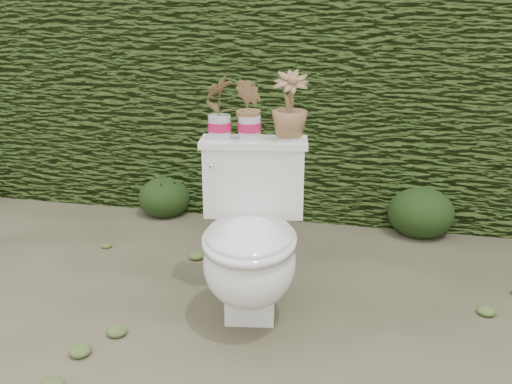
% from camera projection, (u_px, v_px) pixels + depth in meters
% --- Properties ---
extents(ground, '(60.00, 60.00, 0.00)m').
position_uv_depth(ground, '(250.00, 303.00, 2.75)').
color(ground, '#6B654A').
rests_on(ground, ground).
extents(hedge, '(8.00, 1.00, 1.60)m').
position_uv_depth(hedge, '(301.00, 88.00, 3.97)').
color(hedge, '#3F591D').
rests_on(hedge, ground).
extents(toilet, '(0.56, 0.74, 0.78)m').
position_uv_depth(toilet, '(251.00, 243.00, 2.56)').
color(toilet, white).
rests_on(toilet, ground).
extents(potted_plant_left, '(0.16, 0.18, 0.28)m').
position_uv_depth(potted_plant_left, '(219.00, 109.00, 2.61)').
color(potted_plant_left, '#2B7E27').
rests_on(potted_plant_left, toilet).
extents(potted_plant_center, '(0.18, 0.19, 0.27)m').
position_uv_depth(potted_plant_center, '(249.00, 111.00, 2.61)').
color(potted_plant_center, '#2B7E27').
rests_on(potted_plant_center, toilet).
extents(potted_plant_right, '(0.20, 0.20, 0.30)m').
position_uv_depth(potted_plant_right, '(290.00, 108.00, 2.59)').
color(potted_plant_right, '#2B7E27').
rests_on(potted_plant_right, toilet).
extents(liriope_clump_1, '(0.35, 0.35, 0.28)m').
position_uv_depth(liriope_clump_1, '(164.00, 194.00, 3.86)').
color(liriope_clump_1, '#243B14').
rests_on(liriope_clump_1, ground).
extents(liriope_clump_2, '(0.41, 0.41, 0.32)m').
position_uv_depth(liriope_clump_2, '(421.00, 208.00, 3.53)').
color(liriope_clump_2, '#243B14').
rests_on(liriope_clump_2, ground).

